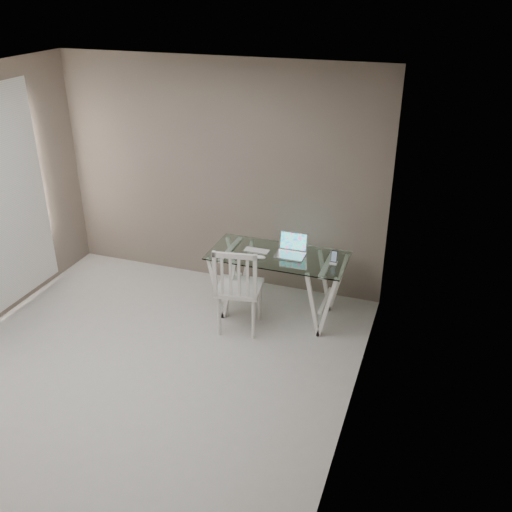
{
  "coord_description": "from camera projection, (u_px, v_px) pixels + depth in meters",
  "views": [
    {
      "loc": [
        2.53,
        -3.7,
        3.48
      ],
      "look_at": [
        0.78,
        1.31,
        0.85
      ],
      "focal_mm": 40.0,
      "sensor_mm": 36.0,
      "label": 1
    }
  ],
  "objects": [
    {
      "name": "keyboard",
      "position": [
        257.0,
        251.0,
        6.27
      ],
      "size": [
        0.29,
        0.12,
        0.01
      ],
      "primitive_type": "cube",
      "color": "silver",
      "rests_on": "desk"
    },
    {
      "name": "desk",
      "position": [
        278.0,
        284.0,
        6.34
      ],
      "size": [
        1.5,
        0.7,
        0.75
      ],
      "color": "silver",
      "rests_on": "ground"
    },
    {
      "name": "mouse",
      "position": [
        260.0,
        257.0,
        6.09
      ],
      "size": [
        0.12,
        0.07,
        0.04
      ],
      "primitive_type": "ellipsoid",
      "color": "silver",
      "rests_on": "desk"
    },
    {
      "name": "chair",
      "position": [
        238.0,
        286.0,
        5.95
      ],
      "size": [
        0.53,
        0.53,
        1.01
      ],
      "rotation": [
        0.0,
        0.0,
        0.16
      ],
      "color": "silver",
      "rests_on": "ground"
    },
    {
      "name": "room",
      "position": [
        108.0,
        213.0,
        4.7
      ],
      "size": [
        4.5,
        4.52,
        2.71
      ],
      "color": "#AEABA7",
      "rests_on": "ground"
    },
    {
      "name": "laptop",
      "position": [
        291.0,
        249.0,
        6.19
      ],
      "size": [
        0.32,
        0.27,
        0.22
      ],
      "color": "silver",
      "rests_on": "desk"
    },
    {
      "name": "phone_dock",
      "position": [
        334.0,
        260.0,
        5.98
      ],
      "size": [
        0.08,
        0.08,
        0.14
      ],
      "color": "white",
      "rests_on": "desk"
    }
  ]
}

